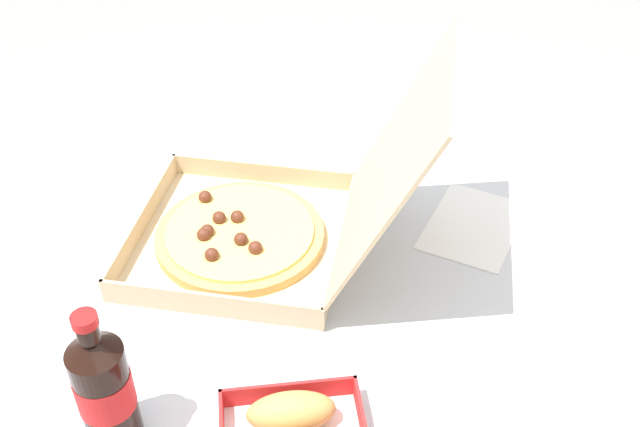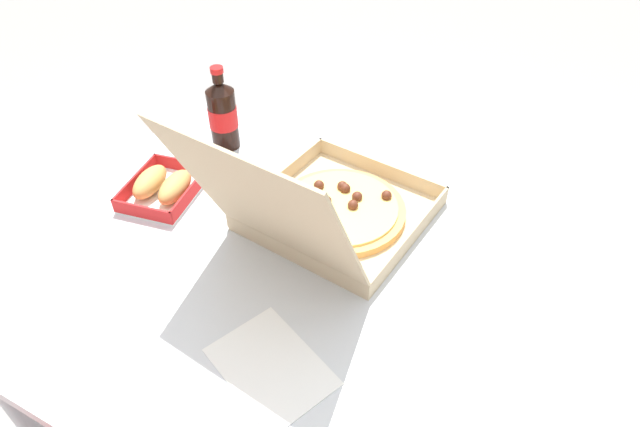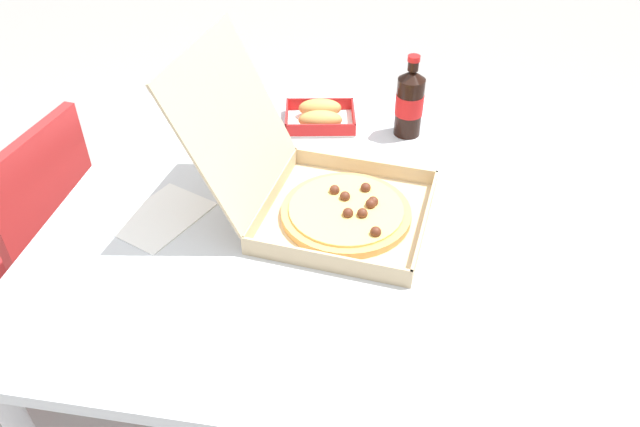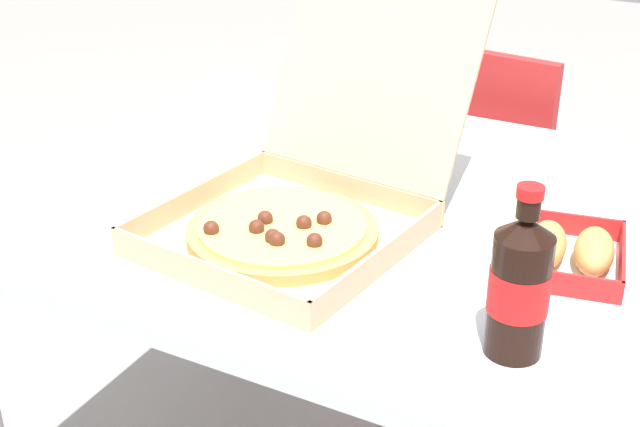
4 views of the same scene
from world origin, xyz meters
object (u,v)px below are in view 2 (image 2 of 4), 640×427
object	(u,v)px
bread_side_box	(163,186)
paper_menu	(271,367)
pizza_box_open	(329,209)
cola_bottle	(223,114)

from	to	relation	value
bread_side_box	paper_menu	xyz separation A→B (m)	(-0.47, 0.29, -0.02)
paper_menu	pizza_box_open	bearing A→B (deg)	-55.77
pizza_box_open	cola_bottle	world-z (taller)	pizza_box_open
pizza_box_open	cola_bottle	distance (m)	0.42
bread_side_box	pizza_box_open	bearing A→B (deg)	-169.16
cola_bottle	paper_menu	distance (m)	0.70
cola_bottle	paper_menu	size ratio (longest dim) A/B	1.07
pizza_box_open	paper_menu	xyz separation A→B (m)	(-0.07, 0.36, -0.05)
paper_menu	bread_side_box	bearing A→B (deg)	-8.25
pizza_box_open	bread_side_box	xyz separation A→B (m)	(0.40, 0.08, -0.03)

